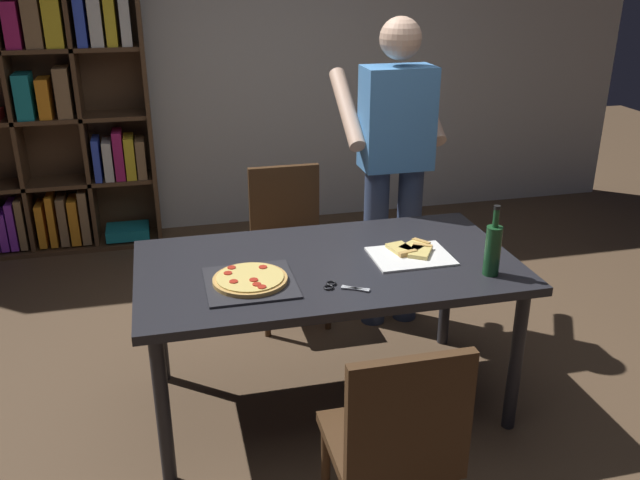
% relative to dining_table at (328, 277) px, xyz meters
% --- Properties ---
extents(ground_plane, '(12.00, 12.00, 0.00)m').
position_rel_dining_table_xyz_m(ground_plane, '(0.00, 0.00, -0.68)').
color(ground_plane, brown).
extents(back_wall, '(6.40, 0.10, 2.80)m').
position_rel_dining_table_xyz_m(back_wall, '(0.00, 2.60, 0.72)').
color(back_wall, silver).
rests_on(back_wall, ground_plane).
extents(dining_table, '(1.71, 0.93, 0.75)m').
position_rel_dining_table_xyz_m(dining_table, '(0.00, 0.00, 0.00)').
color(dining_table, '#232328').
rests_on(dining_table, ground_plane).
extents(chair_near_camera, '(0.42, 0.42, 0.90)m').
position_rel_dining_table_xyz_m(chair_near_camera, '(-0.00, -0.95, -0.17)').
color(chair_near_camera, '#472D19').
rests_on(chair_near_camera, ground_plane).
extents(chair_far_side, '(0.42, 0.42, 0.90)m').
position_rel_dining_table_xyz_m(chair_far_side, '(0.00, 0.95, -0.17)').
color(chair_far_side, '#472D19').
rests_on(chair_far_side, ground_plane).
extents(bookshelf, '(1.40, 0.35, 1.95)m').
position_rel_dining_table_xyz_m(bookshelf, '(-1.43, 2.37, 0.31)').
color(bookshelf, '#513823').
rests_on(bookshelf, ground_plane).
extents(person_serving_pizza, '(0.55, 0.54, 1.75)m').
position_rel_dining_table_xyz_m(person_serving_pizza, '(0.56, 0.73, 0.32)').
color(person_serving_pizza, '#38476B').
rests_on(person_serving_pizza, ground_plane).
extents(pepperoni_pizza_on_tray, '(0.38, 0.38, 0.04)m').
position_rel_dining_table_xyz_m(pepperoni_pizza_on_tray, '(-0.37, -0.13, 0.09)').
color(pepperoni_pizza_on_tray, '#2D2D33').
rests_on(pepperoni_pizza_on_tray, dining_table).
extents(pizza_slices_on_towel, '(0.36, 0.29, 0.03)m').
position_rel_dining_table_xyz_m(pizza_slices_on_towel, '(0.40, -0.01, 0.08)').
color(pizza_slices_on_towel, white).
rests_on(pizza_slices_on_towel, dining_table).
extents(wine_bottle, '(0.07, 0.07, 0.32)m').
position_rel_dining_table_xyz_m(wine_bottle, '(0.66, -0.28, 0.19)').
color(wine_bottle, '#194723').
rests_on(wine_bottle, dining_table).
extents(kitchen_scissors, '(0.19, 0.14, 0.01)m').
position_rel_dining_table_xyz_m(kitchen_scissors, '(-0.02, -0.26, 0.08)').
color(kitchen_scissors, silver).
rests_on(kitchen_scissors, dining_table).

